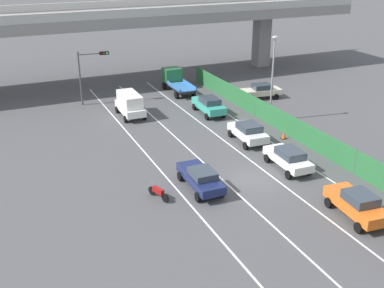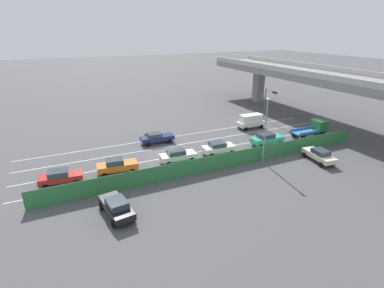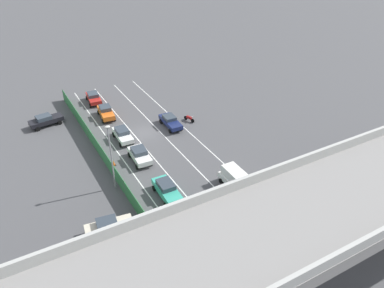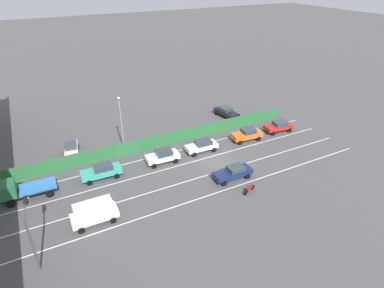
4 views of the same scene
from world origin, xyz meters
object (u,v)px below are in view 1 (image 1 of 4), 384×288
at_px(street_lamp, 273,71).
at_px(parked_sedan_cream, 260,91).
at_px(car_taxi_orange, 357,204).
at_px(traffic_cone, 284,135).
at_px(car_sedan_white, 248,132).
at_px(motorcycle, 158,192).
at_px(traffic_light, 90,67).
at_px(flatbed_truck_blue, 175,80).
at_px(car_taxi_teal, 209,105).
at_px(car_hatchback_white, 288,158).
at_px(car_van_white, 130,104).
at_px(car_sedan_navy, 201,177).

bearing_deg(street_lamp, parked_sedan_cream, 65.74).
distance_m(car_taxi_orange, traffic_cone, 12.80).
height_order(car_sedan_white, parked_sedan_cream, car_sedan_white).
height_order(car_taxi_orange, motorcycle, car_taxi_orange).
height_order(car_taxi_orange, street_lamp, street_lamp).
xyz_separation_m(car_taxi_orange, traffic_cone, (3.24, 12.37, -0.63)).
bearing_deg(car_taxi_orange, traffic_light, 108.44).
relative_size(parked_sedan_cream, traffic_light, 0.86).
height_order(flatbed_truck_blue, traffic_light, traffic_light).
bearing_deg(motorcycle, car_taxi_teal, 52.96).
xyz_separation_m(car_hatchback_white, traffic_light, (-9.65, 21.21, 3.00)).
bearing_deg(car_taxi_orange, street_lamp, 74.64).
bearing_deg(flatbed_truck_blue, car_taxi_orange, -90.46).
relative_size(car_taxi_orange, car_van_white, 1.03).
distance_m(car_hatchback_white, flatbed_truck_blue, 22.27).
relative_size(car_taxi_orange, traffic_light, 0.83).
xyz_separation_m(car_taxi_teal, flatbed_truck_blue, (0.04, 8.82, 0.29)).
height_order(traffic_light, traffic_cone, traffic_light).
relative_size(parked_sedan_cream, traffic_cone, 7.06).
distance_m(car_taxi_teal, parked_sedan_cream, 7.56).
distance_m(motorcycle, traffic_cone, 14.40).
height_order(car_taxi_teal, motorcycle, car_taxi_teal).
xyz_separation_m(car_hatchback_white, motorcycle, (-10.29, -0.26, -0.44)).
xyz_separation_m(car_sedan_navy, motorcycle, (-3.09, -0.08, -0.40)).
distance_m(car_van_white, parked_sedan_cream, 14.47).
xyz_separation_m(flatbed_truck_blue, traffic_light, (-9.74, -1.05, 2.66)).
xyz_separation_m(car_sedan_white, parked_sedan_cream, (7.34, 9.95, -0.03)).
distance_m(car_taxi_teal, car_van_white, 7.65).
xyz_separation_m(car_hatchback_white, flatbed_truck_blue, (0.09, 22.27, 0.34)).
bearing_deg(street_lamp, car_van_white, 150.53).
xyz_separation_m(car_taxi_teal, traffic_light, (-9.70, 7.77, 2.96)).
height_order(car_taxi_orange, parked_sedan_cream, car_taxi_orange).
relative_size(flatbed_truck_blue, street_lamp, 0.70).
distance_m(car_sedan_white, traffic_light, 18.47).
bearing_deg(street_lamp, traffic_light, 139.90).
relative_size(car_hatchback_white, motorcycle, 2.38).
bearing_deg(traffic_cone, car_taxi_teal, 109.95).
distance_m(car_sedan_navy, street_lamp, 15.54).
bearing_deg(car_sedan_navy, flatbed_truck_blue, 71.99).
height_order(car_sedan_navy, parked_sedan_cream, parked_sedan_cream).
bearing_deg(car_sedan_navy, traffic_light, 96.53).
xyz_separation_m(car_sedan_navy, flatbed_truck_blue, (7.30, 22.44, 0.38)).
bearing_deg(parked_sedan_cream, car_taxi_orange, -107.90).
xyz_separation_m(car_hatchback_white, car_van_white, (-7.18, 15.92, 0.38)).
relative_size(car_taxi_teal, car_van_white, 1.05).
distance_m(car_van_white, traffic_light, 6.40).
bearing_deg(traffic_light, motorcycle, -91.70).
height_order(parked_sedan_cream, street_lamp, street_lamp).
bearing_deg(traffic_light, street_lamp, -40.10).
relative_size(car_hatchback_white, parked_sedan_cream, 0.94).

